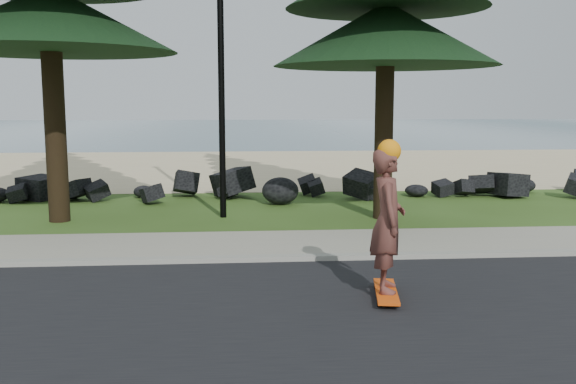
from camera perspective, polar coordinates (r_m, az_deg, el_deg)
name	(u,v)px	position (r m, az deg, el deg)	size (l,w,h in m)	color
ground	(220,250)	(11.22, -6.11, -5.14)	(160.00, 160.00, 0.00)	#2F4816
road	(208,348)	(6.91, -7.11, -13.59)	(160.00, 7.00, 0.02)	black
kerb	(218,260)	(10.33, -6.24, -6.01)	(160.00, 0.20, 0.10)	gray
sidewalk	(220,245)	(11.40, -6.08, -4.72)	(160.00, 2.00, 0.08)	gray
beach_sand	(229,166)	(25.55, -5.26, 2.30)	(160.00, 15.00, 0.01)	tan
ocean	(233,128)	(61.97, -4.87, 5.67)	(160.00, 58.00, 0.01)	#3A606F
seawall_boulders	(225,201)	(16.72, -5.61, -0.77)	(60.00, 2.40, 1.10)	black
lamp_post	(221,27)	(14.21, -6.02, 14.40)	(0.25, 0.14, 8.14)	black
skateboarder	(388,221)	(8.30, 8.86, -2.55)	(0.54, 1.14, 2.06)	#ED4F0D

